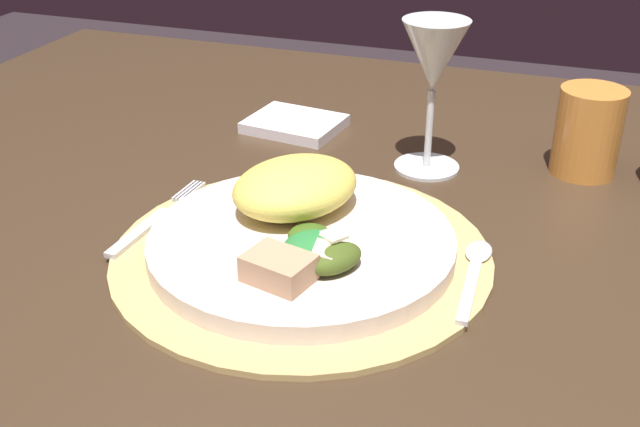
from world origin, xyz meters
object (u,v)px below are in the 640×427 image
(fork, at_px, (154,220))
(dining_table, at_px, (368,318))
(dinner_plate, at_px, (302,243))
(amber_tumbler, at_px, (588,132))
(napkin, at_px, (295,124))
(wine_glass, at_px, (434,63))
(spoon, at_px, (475,266))

(fork, bearing_deg, dining_table, 25.36)
(dinner_plate, xyz_separation_m, amber_tumbler, (0.23, 0.28, 0.03))
(dinner_plate, bearing_deg, napkin, 112.29)
(dining_table, bearing_deg, amber_tumbler, 43.43)
(wine_glass, xyz_separation_m, amber_tumbler, (0.17, 0.05, -0.07))
(spoon, distance_m, wine_glass, 0.25)
(dinner_plate, height_order, wine_glass, wine_glass)
(dining_table, bearing_deg, spoon, -31.84)
(dining_table, distance_m, amber_tumbler, 0.32)
(dining_table, bearing_deg, dinner_plate, -112.47)
(fork, bearing_deg, spoon, 3.86)
(amber_tumbler, bearing_deg, dinner_plate, -129.88)
(napkin, height_order, amber_tumbler, amber_tumbler)
(spoon, distance_m, amber_tumbler, 0.27)
(napkin, relative_size, amber_tumbler, 1.16)
(wine_glass, bearing_deg, napkin, 161.66)
(napkin, height_order, wine_glass, wine_glass)
(wine_glass, bearing_deg, spoon, -66.45)
(dining_table, distance_m, wine_glass, 0.28)
(amber_tumbler, bearing_deg, wine_glass, -163.50)
(amber_tumbler, bearing_deg, spoon, -106.98)
(spoon, distance_m, napkin, 0.38)
(dining_table, distance_m, spoon, 0.19)
(fork, xyz_separation_m, wine_glass, (0.22, 0.22, 0.11))
(spoon, bearing_deg, dining_table, 148.16)
(dining_table, height_order, napkin, napkin)
(dinner_plate, distance_m, fork, 0.15)
(fork, height_order, napkin, napkin)
(dining_table, distance_m, fork, 0.25)
(fork, xyz_separation_m, spoon, (0.31, 0.02, 0.00))
(amber_tumbler, bearing_deg, fork, -144.67)
(dinner_plate, relative_size, wine_glass, 1.65)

